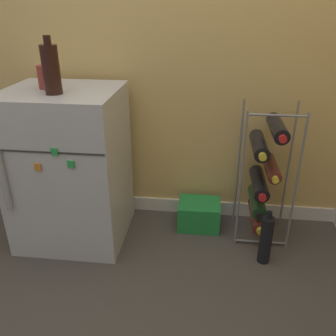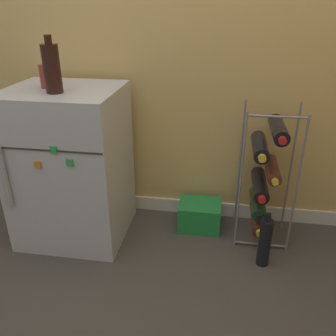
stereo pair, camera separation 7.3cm
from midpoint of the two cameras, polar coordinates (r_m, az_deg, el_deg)
name	(u,v)px [view 1 (the left image)]	position (r m, az deg, el deg)	size (l,w,h in m)	color
ground_plane	(162,274)	(1.88, -2.10, -16.62)	(14.00, 14.00, 0.00)	#423D38
wall_back	(177,3)	(2.02, 0.24, 24.90)	(7.03, 0.07, 2.50)	tan
mini_fridge	(70,167)	(2.02, -16.39, 0.09)	(0.57, 0.54, 0.85)	#B7BABF
wine_rack	(263,175)	(2.00, 13.99, -1.15)	(0.29, 0.32, 0.78)	slate
soda_box	(199,214)	(2.18, 4.05, -7.41)	(0.25, 0.20, 0.16)	#1E7F38
fridge_top_cup	(45,77)	(1.92, -20.18, 13.52)	(0.07, 0.07, 0.11)	maroon
fridge_top_bottle	(51,69)	(1.78, -19.41, 14.75)	(0.08, 0.08, 0.26)	black
loose_bottle_floor	(266,239)	(1.93, 14.37, -11.06)	(0.06, 0.06, 0.31)	black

